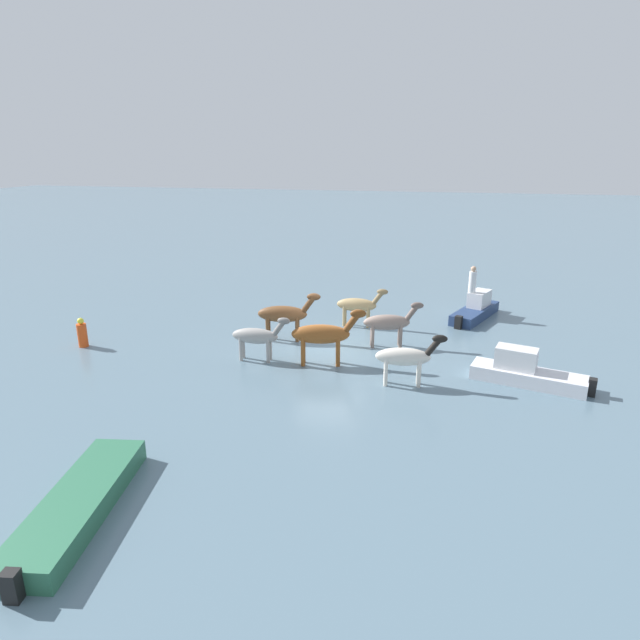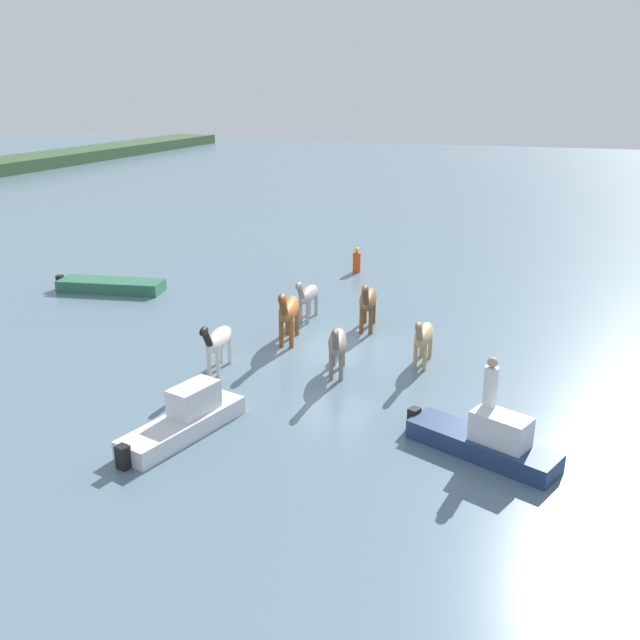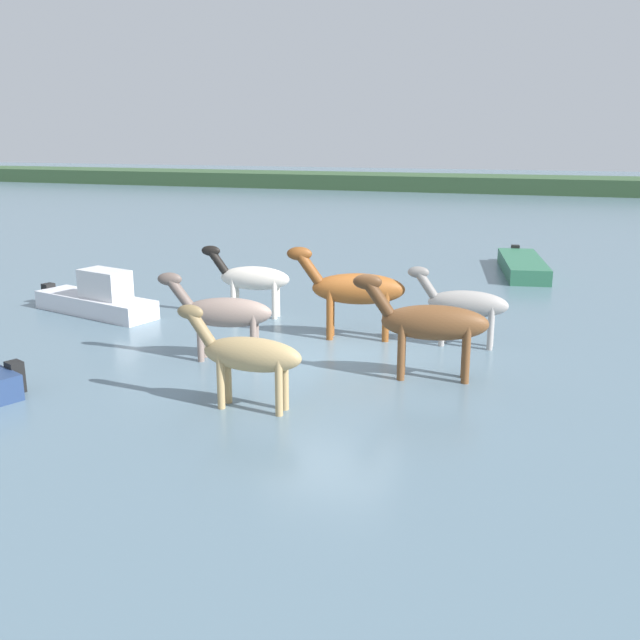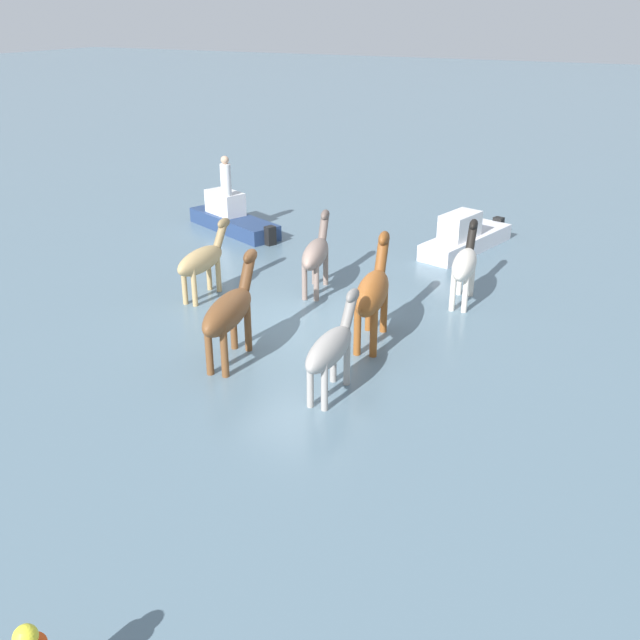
% 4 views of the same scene
% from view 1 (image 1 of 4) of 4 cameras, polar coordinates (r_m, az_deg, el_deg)
% --- Properties ---
extents(ground_plane, '(164.21, 164.21, 0.00)m').
position_cam_1_polar(ground_plane, '(20.42, 1.22, -3.09)').
color(ground_plane, slate).
extents(horse_chestnut_trailing, '(2.16, 0.53, 1.69)m').
position_cam_1_polar(horse_chestnut_trailing, '(22.86, 4.08, 1.59)').
color(horse_chestnut_trailing, tan).
rests_on(horse_chestnut_trailing, ground_plane).
extents(horse_dun_straggler, '(2.61, 1.01, 2.02)m').
position_cam_1_polar(horse_dun_straggler, '(18.62, 0.35, -1.53)').
color(horse_dun_straggler, brown).
rests_on(horse_dun_straggler, ground_plane).
extents(horse_lead, '(2.27, 0.94, 1.76)m').
position_cam_1_polar(horse_lead, '(20.53, 7.29, -0.26)').
color(horse_lead, gray).
rests_on(horse_lead, ground_plane).
extents(horse_dark_mare, '(2.14, 0.55, 1.67)m').
position_cam_1_polar(horse_dark_mare, '(19.16, -6.68, -1.71)').
color(horse_dark_mare, '#9E9993').
rests_on(horse_dark_mare, ground_plane).
extents(horse_mid_herd, '(2.50, 0.89, 1.93)m').
position_cam_1_polar(horse_mid_herd, '(21.11, -3.76, 0.61)').
color(horse_mid_herd, brown).
rests_on(horse_mid_herd, ground_plane).
extents(horse_gray_outer, '(2.25, 0.73, 1.73)m').
position_cam_1_polar(horse_gray_outer, '(17.26, 9.04, -3.89)').
color(horse_gray_outer, silver).
rests_on(horse_gray_outer, ground_plane).
extents(boat_motor_center, '(2.28, 3.72, 1.31)m').
position_cam_1_polar(boat_motor_center, '(25.10, 16.12, 0.89)').
color(boat_motor_center, navy).
rests_on(boat_motor_center, ground_plane).
extents(boat_skiff_near, '(3.77, 1.86, 1.31)m').
position_cam_1_polar(boat_skiff_near, '(18.62, 20.97, -5.43)').
color(boat_skiff_near, silver).
rests_on(boat_skiff_near, ground_plane).
extents(boat_dinghy_port, '(1.94, 4.61, 0.73)m').
position_cam_1_polar(boat_dinghy_port, '(12.77, -24.20, -17.65)').
color(boat_dinghy_port, '#2D6B4C').
rests_on(boat_dinghy_port, ground_plane).
extents(person_spotter_bow, '(0.32, 0.32, 1.19)m').
position_cam_1_polar(person_spotter_bow, '(24.75, 15.84, 4.06)').
color(person_spotter_bow, silver).
rests_on(person_spotter_bow, boat_motor_center).
extents(buoy_channel_marker, '(0.36, 0.36, 1.14)m').
position_cam_1_polar(buoy_channel_marker, '(22.44, -23.86, -1.34)').
color(buoy_channel_marker, '#E54C19').
rests_on(buoy_channel_marker, ground_plane).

